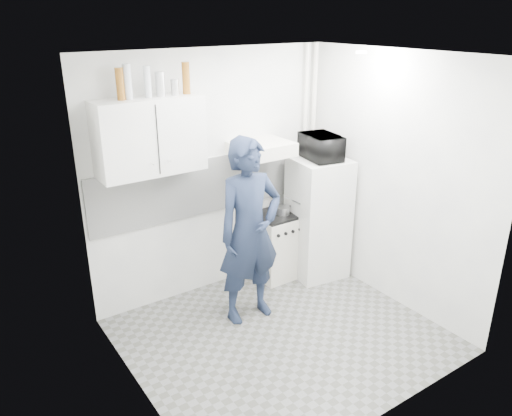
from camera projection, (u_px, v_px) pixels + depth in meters
floor at (282, 335)px, 4.82m from camera, size 2.80×2.80×0.00m
ceiling at (288, 55)px, 3.86m from camera, size 2.80×2.80×0.00m
wall_back at (213, 175)px, 5.30m from camera, size 2.80×0.00×2.80m
wall_left at (131, 251)px, 3.60m from camera, size 0.00×2.60×2.60m
wall_right at (394, 182)px, 5.08m from camera, size 0.00×2.60×2.60m
person at (250, 232)px, 4.82m from camera, size 0.69×0.47×1.87m
stove at (276, 246)px, 5.79m from camera, size 0.47×0.47×0.75m
fridge at (318, 218)px, 5.74m from camera, size 0.66×0.66×1.40m
stove_top at (276, 215)px, 5.65m from camera, size 0.45×0.45×0.03m
saucepan at (283, 210)px, 5.63m from camera, size 0.16×0.16×0.09m
microwave at (321, 147)px, 5.44m from camera, size 0.55×0.42×0.27m
bottle_b at (120, 84)px, 4.27m from camera, size 0.07×0.07×0.28m
bottle_c at (127, 82)px, 4.30m from camera, size 0.07×0.07×0.30m
bottle_d at (148, 82)px, 4.40m from camera, size 0.06×0.06×0.28m
canister_a at (160, 84)px, 4.47m from camera, size 0.09×0.09×0.22m
canister_b at (175, 87)px, 4.56m from camera, size 0.07×0.07×0.14m
bottle_e at (186, 78)px, 4.60m from camera, size 0.07×0.07×0.29m
upper_cabinet at (150, 136)px, 4.57m from camera, size 1.00×0.35×0.70m
range_hood at (261, 149)px, 5.25m from camera, size 0.60×0.50×0.14m
backsplash at (214, 184)px, 5.33m from camera, size 2.74×0.03×0.60m
pipe_a at (312, 158)px, 5.92m from camera, size 0.05×0.05×2.60m
pipe_b at (304, 159)px, 5.86m from camera, size 0.04×0.04×2.60m
ceiling_spot_fixture at (361, 52)px, 4.55m from camera, size 0.10×0.10×0.02m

